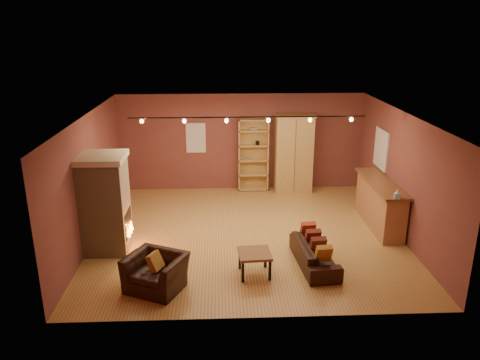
{
  "coord_description": "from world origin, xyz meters",
  "views": [
    {
      "loc": [
        -0.61,
        -9.9,
        4.66
      ],
      "look_at": [
        -0.16,
        0.2,
        1.27
      ],
      "focal_mm": 35.0,
      "sensor_mm": 36.0,
      "label": 1
    }
  ],
  "objects_px": {
    "loveseat": "(315,249)",
    "coffee_table": "(255,256)",
    "fireplace": "(105,203)",
    "bar_counter": "(380,204)",
    "armoire": "(294,153)",
    "armchair": "(156,267)",
    "bookcase": "(253,154)"
  },
  "relations": [
    {
      "from": "fireplace",
      "to": "loveseat",
      "type": "distance_m",
      "value": 4.46
    },
    {
      "from": "fireplace",
      "to": "armoire",
      "type": "xyz_separation_m",
      "value": [
        4.54,
        3.56,
        0.08
      ]
    },
    {
      "from": "armoire",
      "to": "loveseat",
      "type": "height_order",
      "value": "armoire"
    },
    {
      "from": "armoire",
      "to": "armchair",
      "type": "xyz_separation_m",
      "value": [
        -3.31,
        -5.21,
        -0.69
      ]
    },
    {
      "from": "bookcase",
      "to": "coffee_table",
      "type": "relative_size",
      "value": 3.19
    },
    {
      "from": "loveseat",
      "to": "armchair",
      "type": "xyz_separation_m",
      "value": [
        -3.09,
        -0.75,
        0.1
      ]
    },
    {
      "from": "fireplace",
      "to": "coffee_table",
      "type": "xyz_separation_m",
      "value": [
        3.07,
        -1.22,
        -0.66
      ]
    },
    {
      "from": "fireplace",
      "to": "bookcase",
      "type": "bearing_deg",
      "value": 47.82
    },
    {
      "from": "bookcase",
      "to": "bar_counter",
      "type": "bearing_deg",
      "value": -43.98
    },
    {
      "from": "bookcase",
      "to": "armoire",
      "type": "xyz_separation_m",
      "value": [
        1.15,
        -0.18,
        0.06
      ]
    },
    {
      "from": "loveseat",
      "to": "coffee_table",
      "type": "relative_size",
      "value": 2.56
    },
    {
      "from": "bookcase",
      "to": "coffee_table",
      "type": "bearing_deg",
      "value": -93.66
    },
    {
      "from": "armchair",
      "to": "coffee_table",
      "type": "height_order",
      "value": "armchair"
    },
    {
      "from": "fireplace",
      "to": "bar_counter",
      "type": "distance_m",
      "value": 6.34
    },
    {
      "from": "bookcase",
      "to": "coffee_table",
      "type": "distance_m",
      "value": 5.01
    },
    {
      "from": "bar_counter",
      "to": "armchair",
      "type": "height_order",
      "value": "bar_counter"
    },
    {
      "from": "bookcase",
      "to": "loveseat",
      "type": "height_order",
      "value": "bookcase"
    },
    {
      "from": "bar_counter",
      "to": "bookcase",
      "type": "bearing_deg",
      "value": 136.02
    },
    {
      "from": "fireplace",
      "to": "bar_counter",
      "type": "xyz_separation_m",
      "value": [
        6.24,
        0.98,
        -0.49
      ]
    },
    {
      "from": "fireplace",
      "to": "armchair",
      "type": "distance_m",
      "value": 2.14
    },
    {
      "from": "bookcase",
      "to": "armoire",
      "type": "relative_size",
      "value": 0.94
    },
    {
      "from": "coffee_table",
      "to": "loveseat",
      "type": "bearing_deg",
      "value": 14.59
    },
    {
      "from": "loveseat",
      "to": "coffee_table",
      "type": "bearing_deg",
      "value": 99.49
    },
    {
      "from": "loveseat",
      "to": "armoire",
      "type": "bearing_deg",
      "value": -8.0
    },
    {
      "from": "bar_counter",
      "to": "coffee_table",
      "type": "xyz_separation_m",
      "value": [
        -3.17,
        -2.2,
        -0.16
      ]
    },
    {
      "from": "fireplace",
      "to": "bookcase",
      "type": "height_order",
      "value": "fireplace"
    },
    {
      "from": "fireplace",
      "to": "armchair",
      "type": "bearing_deg",
      "value": -53.35
    },
    {
      "from": "armchair",
      "to": "loveseat",
      "type": "bearing_deg",
      "value": 38.44
    },
    {
      "from": "coffee_table",
      "to": "armoire",
      "type": "bearing_deg",
      "value": 72.95
    },
    {
      "from": "armchair",
      "to": "bar_counter",
      "type": "bearing_deg",
      "value": 52.46
    },
    {
      "from": "bar_counter",
      "to": "loveseat",
      "type": "distance_m",
      "value": 2.7
    },
    {
      "from": "bar_counter",
      "to": "fireplace",
      "type": "bearing_deg",
      "value": -171.05
    }
  ]
}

